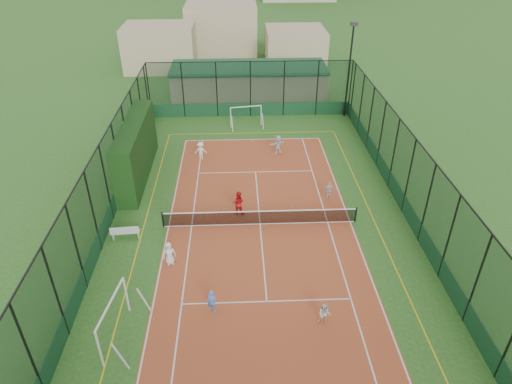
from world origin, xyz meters
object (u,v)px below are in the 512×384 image
child_near_mid (212,301)px  clubhouse (249,81)px  floodlight_ne (349,71)px  futsal_goal_near (114,320)px  child_far_left (201,151)px  child_near_right (324,314)px  white_bench (125,231)px  futsal_goal_far (246,116)px  child_near_left (169,253)px  child_far_back (278,145)px  coach (238,203)px  child_far_right (329,190)px

child_near_mid → clubhouse: bearing=98.8°
floodlight_ne → futsal_goal_near: size_ratio=2.57×
child_near_mid → child_far_left: 15.54m
floodlight_ne → child_near_mid: floodlight_ne is taller
futsal_goal_near → child_near_right: size_ratio=2.73×
white_bench → futsal_goal_far: bearing=60.7°
futsal_goal_near → futsal_goal_far: (6.31, 22.90, -0.14)m
futsal_goal_far → child_far_left: bearing=-129.8°
child_near_left → child_far_back: bearing=45.6°
floodlight_ne → coach: size_ratio=5.28×
futsal_goal_far → child_near_mid: 21.66m
futsal_goal_near → child_far_left: bearing=-0.4°
child_far_right → child_near_mid: bearing=45.0°
white_bench → child_far_back: 14.10m
child_near_mid → child_near_right: bearing=3.0°
white_bench → child_far_back: bearing=42.5°
futsal_goal_near → coach: 10.91m
futsal_goal_near → child_far_back: bearing=-17.5°
child_far_back → coach: bearing=45.6°
futsal_goal_far → child_near_left: 18.61m
child_far_right → futsal_goal_far: bearing=-74.7°
futsal_goal_near → child_near_mid: (4.17, 1.34, -0.42)m
clubhouse → child_near_mid: (-2.61, -28.88, -0.96)m
child_near_mid → coach: (1.32, 8.08, 0.17)m
futsal_goal_far → child_near_mid: (-2.14, -21.56, -0.27)m
clubhouse → child_near_mid: bearing=-95.2°
white_bench → coach: 6.89m
child_near_right → coach: coach is taller
futsal_goal_near → child_near_right: (9.29, 0.35, -0.44)m
white_bench → futsal_goal_far: 17.32m
futsal_goal_far → child_far_left: size_ratio=1.96×
white_bench → child_far_left: bearing=64.3°
child_far_left → white_bench: bearing=69.1°
child_near_right → child_near_mid: bearing=-171.2°
futsal_goal_far → child_far_back: bearing=-76.2°
floodlight_ne → child_near_left: floodlight_ne is taller
child_near_mid → white_bench: bearing=145.4°
child_near_mid → coach: bearing=94.7°
clubhouse → child_far_left: clubhouse is taller
white_bench → child_far_left: child_far_left is taller
child_near_right → coach: bearing=132.5°
white_bench → clubhouse: bearing=67.0°
floodlight_ne → futsal_goal_far: bearing=-168.0°
child_near_right → child_far_right: (2.13, 10.55, 0.05)m
child_far_back → futsal_goal_near: bearing=40.6°
child_near_left → child_far_back: child_far_back is taller
white_bench → child_far_right: 12.98m
child_near_right → child_far_right: 10.76m
child_near_left → child_far_right: bearing=16.3°
futsal_goal_near → child_near_left: bearing=-11.4°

